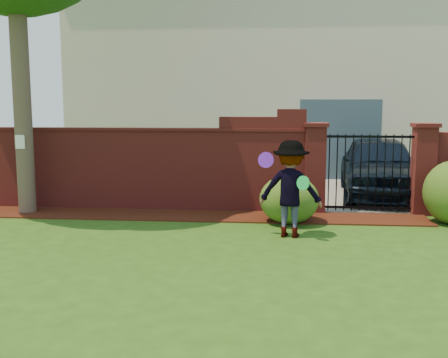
# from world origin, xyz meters

# --- Properties ---
(ground) EXTENTS (80.00, 80.00, 0.01)m
(ground) POSITION_xyz_m (0.00, 0.00, -0.01)
(ground) COLOR #274C13
(ground) RESTS_ON ground
(mulch_bed) EXTENTS (11.10, 1.08, 0.03)m
(mulch_bed) POSITION_xyz_m (-0.95, 3.34, 0.01)
(mulch_bed) COLOR #341209
(mulch_bed) RESTS_ON ground
(brick_wall) EXTENTS (8.70, 0.31, 2.16)m
(brick_wall) POSITION_xyz_m (-2.01, 4.00, 0.93)
(brick_wall) COLOR maroon
(brick_wall) RESTS_ON ground
(pillar_left) EXTENTS (0.50, 0.50, 1.88)m
(pillar_left) POSITION_xyz_m (2.40, 4.00, 0.96)
(pillar_left) COLOR maroon
(pillar_left) RESTS_ON ground
(pillar_right) EXTENTS (0.50, 0.50, 1.88)m
(pillar_right) POSITION_xyz_m (4.60, 4.00, 0.96)
(pillar_right) COLOR maroon
(pillar_right) RESTS_ON ground
(iron_gate) EXTENTS (1.78, 0.03, 1.60)m
(iron_gate) POSITION_xyz_m (3.50, 4.00, 0.85)
(iron_gate) COLOR black
(iron_gate) RESTS_ON ground
(driveway) EXTENTS (3.20, 8.00, 0.01)m
(driveway) POSITION_xyz_m (3.50, 8.00, 0.01)
(driveway) COLOR gray
(driveway) RESTS_ON ground
(house) EXTENTS (12.40, 6.40, 6.30)m
(house) POSITION_xyz_m (1.00, 12.00, 3.16)
(house) COLOR beige
(house) RESTS_ON ground
(car) EXTENTS (2.19, 4.55, 1.50)m
(car) POSITION_xyz_m (4.09, 5.90, 0.75)
(car) COLOR black
(car) RESTS_ON ground
(paper_notice) EXTENTS (0.20, 0.01, 0.28)m
(paper_notice) POSITION_xyz_m (-3.60, 3.21, 1.50)
(paper_notice) COLOR white
(paper_notice) RESTS_ON tree
(shrub_left) EXTENTS (1.13, 1.13, 0.93)m
(shrub_left) POSITION_xyz_m (1.85, 2.89, 0.46)
(shrub_left) COLOR #2A5519
(shrub_left) RESTS_ON ground
(man) EXTENTS (1.17, 0.80, 1.66)m
(man) POSITION_xyz_m (1.82, 1.83, 0.83)
(man) COLOR gray
(man) RESTS_ON ground
(frisbee_purple) EXTENTS (0.28, 0.13, 0.27)m
(frisbee_purple) POSITION_xyz_m (1.41, 1.87, 1.32)
(frisbee_purple) COLOR #661EBF
(frisbee_purple) RESTS_ON man
(frisbee_green) EXTENTS (0.23, 0.19, 0.24)m
(frisbee_green) POSITION_xyz_m (2.03, 1.55, 0.98)
(frisbee_green) COLOR green
(frisbee_green) RESTS_ON man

